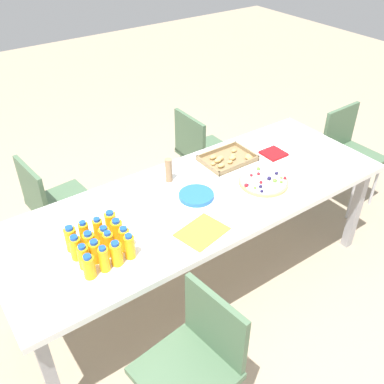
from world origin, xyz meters
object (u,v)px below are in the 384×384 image
(juice_bottle_8, at_px, (76,248))
(juice_bottle_2, at_px, (116,254))
(juice_bottle_1, at_px, (104,259))
(juice_bottle_14, at_px, (98,229))
(juice_bottle_7, at_px, (125,239))
(juice_bottle_13, at_px, (85,234))
(plate_stack, at_px, (196,195))
(chair_far_left, at_px, (53,201))
(snack_tray, at_px, (228,159))
(cardboard_tube, at_px, (169,170))
(juice_bottle_5, at_px, (95,252))
(juice_bottle_15, at_px, (111,223))
(chair_end, at_px, (348,149))
(fruit_pizza, at_px, (264,182))
(juice_bottle_4, at_px, (84,257))
(juice_bottle_12, at_px, (71,239))
(juice_bottle_10, at_px, (105,238))
(juice_bottle_9, at_px, (89,243))
(chair_far_right, at_px, (201,150))
(party_table, at_px, (200,203))
(juice_bottle_6, at_px, (109,244))
(napkin_stack, at_px, (273,153))
(chair_near_left, at_px, (196,358))
(juice_bottle_3, at_px, (130,247))
(paper_folder, at_px, (202,232))
(juice_bottle_0, at_px, (89,267))
(juice_bottle_11, at_px, (117,231))

(juice_bottle_8, bearing_deg, juice_bottle_2, -46.58)
(juice_bottle_1, distance_m, juice_bottle_14, 0.24)
(juice_bottle_7, relative_size, juice_bottle_13, 0.98)
(plate_stack, bearing_deg, chair_far_left, 129.40)
(snack_tray, height_order, cardboard_tube, cardboard_tube)
(juice_bottle_1, relative_size, juice_bottle_5, 1.13)
(juice_bottle_5, xyz_separation_m, juice_bottle_15, (0.16, 0.15, 0.01))
(chair_end, bearing_deg, cardboard_tube, -7.49)
(fruit_pizza, bearing_deg, plate_stack, 163.41)
(chair_end, relative_size, juice_bottle_1, 5.57)
(juice_bottle_4, bearing_deg, juice_bottle_2, -26.96)
(juice_bottle_12, bearing_deg, juice_bottle_7, -35.79)
(juice_bottle_10, bearing_deg, juice_bottle_9, 173.56)
(chair_far_right, distance_m, juice_bottle_10, 1.55)
(party_table, relative_size, juice_bottle_6, 16.31)
(juice_bottle_7, xyz_separation_m, juice_bottle_14, (-0.07, 0.15, -0.01))
(juice_bottle_8, xyz_separation_m, snack_tray, (1.22, 0.29, -0.05))
(chair_end, relative_size, napkin_stack, 5.53)
(juice_bottle_2, bearing_deg, chair_near_left, -79.06)
(juice_bottle_3, distance_m, juice_bottle_12, 0.31)
(juice_bottle_13, height_order, paper_folder, juice_bottle_13)
(juice_bottle_4, xyz_separation_m, juice_bottle_12, (0.00, 0.16, 0.00))
(juice_bottle_15, xyz_separation_m, cardboard_tube, (0.53, 0.24, 0.01))
(juice_bottle_13, xyz_separation_m, plate_stack, (0.72, 0.01, -0.06))
(snack_tray, bearing_deg, juice_bottle_0, -159.79)
(chair_near_left, bearing_deg, juice_bottle_10, 1.16)
(chair_far_left, distance_m, cardboard_tube, 0.88)
(juice_bottle_3, height_order, fruit_pizza, juice_bottle_3)
(juice_bottle_1, distance_m, juice_bottle_4, 0.10)
(juice_bottle_3, height_order, napkin_stack, juice_bottle_3)
(napkin_stack, bearing_deg, juice_bottle_9, -173.26)
(juice_bottle_10, distance_m, juice_bottle_14, 0.08)
(juice_bottle_0, bearing_deg, juice_bottle_9, 65.21)
(juice_bottle_15, bearing_deg, juice_bottle_7, -90.60)
(juice_bottle_0, height_order, juice_bottle_3, juice_bottle_3)
(juice_bottle_4, relative_size, cardboard_tube, 0.88)
(chair_far_left, xyz_separation_m, juice_bottle_6, (-0.00, -0.94, 0.31))
(juice_bottle_11, bearing_deg, party_table, 6.93)
(chair_end, bearing_deg, juice_bottle_9, 2.02)
(juice_bottle_9, bearing_deg, juice_bottle_2, -63.92)
(cardboard_tube, bearing_deg, juice_bottle_13, -159.95)
(juice_bottle_4, distance_m, cardboard_tube, 0.85)
(juice_bottle_1, height_order, napkin_stack, juice_bottle_1)
(juice_bottle_4, height_order, paper_folder, juice_bottle_4)
(juice_bottle_1, bearing_deg, chair_end, 7.65)
(chair_far_right, xyz_separation_m, juice_bottle_8, (-1.41, -0.85, 0.30))
(juice_bottle_13, xyz_separation_m, fruit_pizza, (1.15, -0.12, -0.06))
(juice_bottle_2, relative_size, juice_bottle_13, 0.95)
(juice_bottle_4, distance_m, juice_bottle_8, 0.08)
(cardboard_tube, bearing_deg, juice_bottle_3, -138.84)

